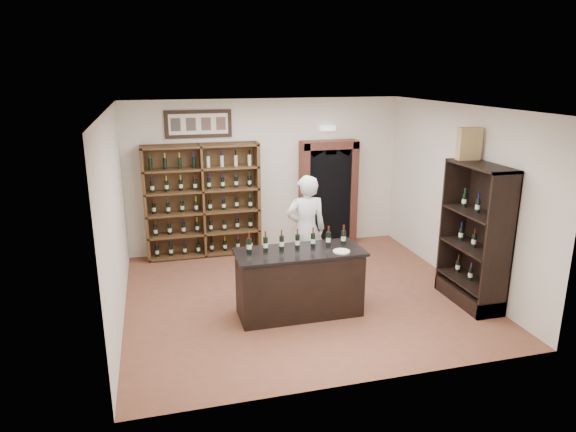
# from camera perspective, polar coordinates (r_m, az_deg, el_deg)

# --- Properties ---
(floor) EXTENTS (5.50, 5.50, 0.00)m
(floor) POSITION_cam_1_polar(r_m,az_deg,el_deg) (8.44, 1.43, -8.81)
(floor) COLOR brown
(floor) RESTS_ON ground
(ceiling) EXTENTS (5.50, 5.50, 0.00)m
(ceiling) POSITION_cam_1_polar(r_m,az_deg,el_deg) (7.67, 1.59, 11.97)
(ceiling) COLOR white
(ceiling) RESTS_ON wall_back
(wall_back) EXTENTS (5.50, 0.04, 3.00)m
(wall_back) POSITION_cam_1_polar(r_m,az_deg,el_deg) (10.28, -2.42, 4.56)
(wall_back) COLOR silver
(wall_back) RESTS_ON ground
(wall_left) EXTENTS (0.04, 5.00, 3.00)m
(wall_left) POSITION_cam_1_polar(r_m,az_deg,el_deg) (7.64, -18.69, -0.34)
(wall_left) COLOR silver
(wall_left) RESTS_ON ground
(wall_right) EXTENTS (0.04, 5.00, 3.00)m
(wall_right) POSITION_cam_1_polar(r_m,az_deg,el_deg) (9.07, 18.44, 2.18)
(wall_right) COLOR silver
(wall_right) RESTS_ON ground
(wine_shelf) EXTENTS (2.20, 0.38, 2.20)m
(wine_shelf) POSITION_cam_1_polar(r_m,az_deg,el_deg) (10.02, -9.46, 1.70)
(wine_shelf) COLOR brown
(wine_shelf) RESTS_ON ground
(framed_picture) EXTENTS (1.25, 0.04, 0.52)m
(framed_picture) POSITION_cam_1_polar(r_m,az_deg,el_deg) (9.90, -9.93, 10.05)
(framed_picture) COLOR black
(framed_picture) RESTS_ON wall_back
(arched_doorway) EXTENTS (1.17, 0.35, 2.17)m
(arched_doorway) POSITION_cam_1_polar(r_m,az_deg,el_deg) (10.53, 4.47, 2.79)
(arched_doorway) COLOR black
(arched_doorway) RESTS_ON ground
(emergency_light) EXTENTS (0.30, 0.10, 0.10)m
(emergency_light) POSITION_cam_1_polar(r_m,az_deg,el_deg) (10.41, 4.45, 9.68)
(emergency_light) COLOR white
(emergency_light) RESTS_ON wall_back
(tasting_counter) EXTENTS (1.88, 0.78, 1.00)m
(tasting_counter) POSITION_cam_1_polar(r_m,az_deg,el_deg) (7.66, 1.28, -7.44)
(tasting_counter) COLOR black
(tasting_counter) RESTS_ON ground
(counter_bottle_0) EXTENTS (0.07, 0.07, 0.30)m
(counter_bottle_0) POSITION_cam_1_polar(r_m,az_deg,el_deg) (7.39, -4.33, -3.27)
(counter_bottle_0) COLOR black
(counter_bottle_0) RESTS_ON tasting_counter
(counter_bottle_1) EXTENTS (0.07, 0.07, 0.30)m
(counter_bottle_1) POSITION_cam_1_polar(r_m,az_deg,el_deg) (7.43, -2.51, -3.12)
(counter_bottle_1) COLOR black
(counter_bottle_1) RESTS_ON tasting_counter
(counter_bottle_2) EXTENTS (0.07, 0.07, 0.30)m
(counter_bottle_2) POSITION_cam_1_polar(r_m,az_deg,el_deg) (7.48, -0.71, -2.97)
(counter_bottle_2) COLOR black
(counter_bottle_2) RESTS_ON tasting_counter
(counter_bottle_3) EXTENTS (0.07, 0.07, 0.30)m
(counter_bottle_3) POSITION_cam_1_polar(r_m,az_deg,el_deg) (7.54, 1.06, -2.82)
(counter_bottle_3) COLOR black
(counter_bottle_3) RESTS_ON tasting_counter
(counter_bottle_4) EXTENTS (0.07, 0.07, 0.30)m
(counter_bottle_4) POSITION_cam_1_polar(r_m,az_deg,el_deg) (7.61, 2.80, -2.67)
(counter_bottle_4) COLOR black
(counter_bottle_4) RESTS_ON tasting_counter
(counter_bottle_5) EXTENTS (0.07, 0.07, 0.30)m
(counter_bottle_5) POSITION_cam_1_polar(r_m,az_deg,el_deg) (7.68, 4.51, -2.51)
(counter_bottle_5) COLOR black
(counter_bottle_5) RESTS_ON tasting_counter
(counter_bottle_6) EXTENTS (0.07, 0.07, 0.30)m
(counter_bottle_6) POSITION_cam_1_polar(r_m,az_deg,el_deg) (7.76, 6.18, -2.36)
(counter_bottle_6) COLOR black
(counter_bottle_6) RESTS_ON tasting_counter
(side_cabinet) EXTENTS (0.48, 1.20, 2.20)m
(side_cabinet) POSITION_cam_1_polar(r_m,az_deg,el_deg) (8.44, 20.00, -4.27)
(side_cabinet) COLOR black
(side_cabinet) RESTS_ON ground
(shopkeeper) EXTENTS (0.71, 0.49, 1.88)m
(shopkeeper) POSITION_cam_1_polar(r_m,az_deg,el_deg) (8.61, 2.01, -1.57)
(shopkeeper) COLOR silver
(shopkeeper) RESTS_ON ground
(plate) EXTENTS (0.25, 0.25, 0.02)m
(plate) POSITION_cam_1_polar(r_m,az_deg,el_deg) (7.45, 5.96, -3.94)
(plate) COLOR silver
(plate) RESTS_ON tasting_counter
(wine_crate) EXTENTS (0.36, 0.18, 0.49)m
(wine_crate) POSITION_cam_1_polar(r_m,az_deg,el_deg) (8.36, 19.46, 7.59)
(wine_crate) COLOR tan
(wine_crate) RESTS_ON side_cabinet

